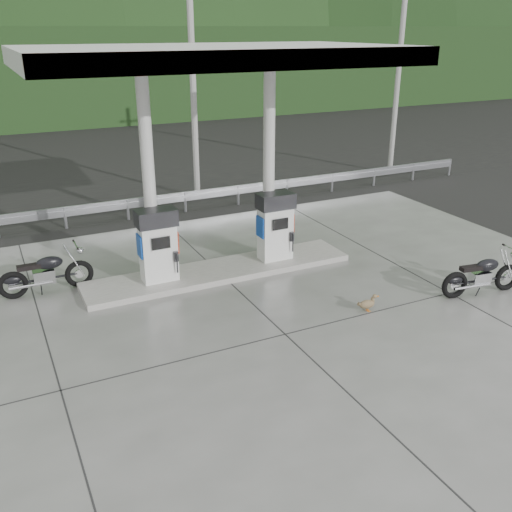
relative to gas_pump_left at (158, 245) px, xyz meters
name	(u,v)px	position (x,y,z in m)	size (l,w,h in m)	color
ground	(264,315)	(1.60, -2.50, -1.07)	(160.00, 160.00, 0.00)	black
forecourt_apron	(264,314)	(1.60, -2.50, -1.06)	(18.00, 14.00, 0.02)	slate
pump_island	(220,271)	(1.60, 0.00, -0.98)	(7.00, 1.40, 0.15)	gray
gas_pump_left	(158,245)	(0.00, 0.00, 0.00)	(0.95, 0.55, 1.80)	white
gas_pump_right	(275,226)	(3.20, 0.00, 0.00)	(0.95, 0.55, 1.80)	white
canopy_column_left	(149,177)	(0.00, 0.40, 1.60)	(0.30, 0.30, 5.00)	white
canopy_column_right	(269,163)	(3.20, 0.40, 1.60)	(0.30, 0.30, 5.00)	white
canopy_roof	(215,55)	(1.60, 0.00, 4.30)	(8.50, 5.00, 0.40)	silver
guardrail	(156,195)	(1.60, 5.50, -0.36)	(26.00, 0.16, 1.42)	#93949A
road	(131,191)	(1.60, 9.00, -1.07)	(60.00, 7.00, 0.01)	black
utility_pole_b	(193,87)	(3.60, 7.00, 2.93)	(0.22, 0.22, 8.00)	gray
utility_pole_c	(398,78)	(12.60, 7.00, 2.93)	(0.22, 0.22, 8.00)	gray
tree_band	(54,76)	(1.60, 27.50, 1.93)	(80.00, 6.00, 6.00)	black
forested_hills	(19,85)	(1.60, 57.50, -1.07)	(100.00, 40.00, 140.00)	black
motorcycle_left	(46,274)	(-2.55, 0.79, -0.56)	(2.05, 0.65, 0.97)	black
motorcycle_right	(482,275)	(6.72, -3.83, -0.58)	(2.00, 0.63, 0.95)	black
duck	(367,304)	(3.75, -3.38, -0.88)	(0.46, 0.13, 0.33)	brown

